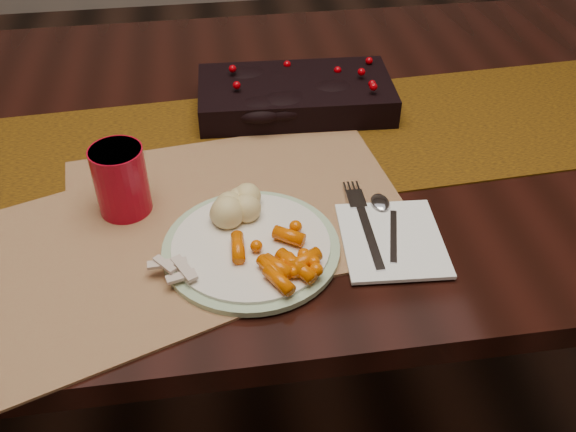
{
  "coord_description": "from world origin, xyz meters",
  "views": [
    {
      "loc": [
        -0.06,
        -0.95,
        1.36
      ],
      "look_at": [
        0.04,
        -0.3,
        0.8
      ],
      "focal_mm": 40.0,
      "sensor_mm": 36.0,
      "label": 1
    }
  ],
  "objects": [
    {
      "name": "turkey_shreds",
      "position": [
        -0.11,
        -0.35,
        0.78
      ],
      "size": [
        0.08,
        0.07,
        0.02
      ],
      "primitive_type": null,
      "rotation": [
        0.0,
        0.0,
        -0.28
      ],
      "color": "#BDA490",
      "rests_on": "dinner_plate"
    },
    {
      "name": "dinner_plate",
      "position": [
        -0.01,
        -0.31,
        0.76
      ],
      "size": [
        0.25,
        0.25,
        0.01
      ],
      "primitive_type": "cylinder",
      "rotation": [
        0.0,
        0.0,
        0.01
      ],
      "color": "white",
      "rests_on": "placemat_main"
    },
    {
      "name": "dining_table",
      "position": [
        0.0,
        0.0,
        0.38
      ],
      "size": [
        1.8,
        1.0,
        0.75
      ],
      "primitive_type": "cube",
      "color": "black",
      "rests_on": "floor"
    },
    {
      "name": "napkin",
      "position": [
        0.18,
        -0.32,
        0.76
      ],
      "size": [
        0.15,
        0.17,
        0.01
      ],
      "primitive_type": "cube",
      "rotation": [
        0.0,
        0.0,
        -0.07
      ],
      "color": "white",
      "rests_on": "placemat_main"
    },
    {
      "name": "spoon",
      "position": [
        0.18,
        -0.29,
        0.76
      ],
      "size": [
        0.06,
        0.14,
        0.0
      ],
      "primitive_type": null,
      "rotation": [
        0.0,
        0.0,
        -0.27
      ],
      "color": "#BBBBBB",
      "rests_on": "napkin"
    },
    {
      "name": "red_cup",
      "position": [
        -0.19,
        -0.19,
        0.81
      ],
      "size": [
        0.09,
        0.09,
        0.1
      ],
      "primitive_type": "cylinder",
      "rotation": [
        0.0,
        0.0,
        -0.23
      ],
      "color": "#A4061B",
      "rests_on": "placemat_main"
    },
    {
      "name": "table_runner",
      "position": [
        0.05,
        -0.05,
        0.75
      ],
      "size": [
        1.71,
        0.44,
        0.0
      ],
      "primitive_type": "cube",
      "rotation": [
        0.0,
        0.0,
        0.06
      ],
      "color": "#321C09",
      "rests_on": "dining_table"
    },
    {
      "name": "fork",
      "position": [
        0.15,
        -0.29,
        0.76
      ],
      "size": [
        0.03,
        0.17,
        0.0
      ],
      "primitive_type": null,
      "rotation": [
        0.0,
        0.0,
        -0.03
      ],
      "color": "silver",
      "rests_on": "napkin"
    },
    {
      "name": "placemat_second",
      "position": [
        -0.32,
        -0.33,
        0.75
      ],
      "size": [
        0.58,
        0.5,
        0.0
      ],
      "primitive_type": "cube",
      "rotation": [
        0.0,
        0.0,
        0.34
      ],
      "color": "#94553B",
      "rests_on": "dining_table"
    },
    {
      "name": "mashed_potatoes",
      "position": [
        -0.03,
        -0.25,
        0.79
      ],
      "size": [
        0.09,
        0.08,
        0.05
      ],
      "primitive_type": null,
      "rotation": [
        0.0,
        0.0,
        -0.01
      ],
      "color": "#B8B38B",
      "rests_on": "dinner_plate"
    },
    {
      "name": "floor",
      "position": [
        0.0,
        0.0,
        0.0
      ],
      "size": [
        5.0,
        5.0,
        0.0
      ],
      "primitive_type": "plane",
      "color": "black",
      "rests_on": "ground"
    },
    {
      "name": "baby_carrots",
      "position": [
        0.01,
        -0.36,
        0.78
      ],
      "size": [
        0.12,
        0.1,
        0.02
      ],
      "primitive_type": null,
      "rotation": [
        0.0,
        0.0,
        0.02
      ],
      "color": "#D25200",
      "rests_on": "dinner_plate"
    },
    {
      "name": "centerpiece",
      "position": [
        0.1,
        0.06,
        0.79
      ],
      "size": [
        0.35,
        0.19,
        0.07
      ],
      "primitive_type": null,
      "rotation": [
        0.0,
        0.0,
        -0.05
      ],
      "color": "black",
      "rests_on": "table_runner"
    },
    {
      "name": "placemat_main",
      "position": [
        -0.03,
        -0.21,
        0.75
      ],
      "size": [
        0.53,
        0.42,
        0.0
      ],
      "primitive_type": "cube",
      "rotation": [
        0.0,
        0.0,
        0.12
      ],
      "color": "brown",
      "rests_on": "dining_table"
    }
  ]
}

